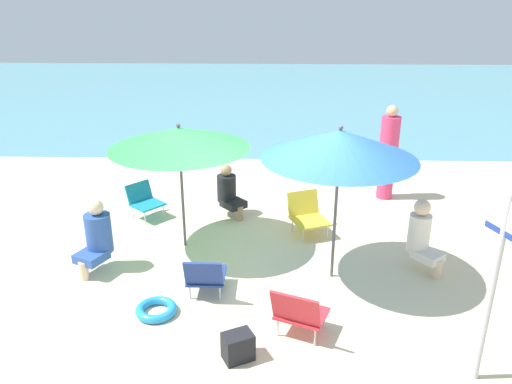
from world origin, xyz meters
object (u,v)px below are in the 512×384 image
at_px(umbrella_blue, 340,145).
at_px(swim_ring, 156,310).
at_px(warning_sign, 497,267).
at_px(beach_bag, 238,346).
at_px(person_c, 97,236).
at_px(person_d, 229,191).
at_px(person_b, 422,235).
at_px(beach_chair_b, 299,312).
at_px(umbrella_green, 179,138).
at_px(person_a, 388,153).
at_px(beach_chair_c, 307,213).
at_px(beach_chair_a, 144,199).
at_px(beach_chair_d, 205,275).

bearing_deg(umbrella_blue, swim_ring, -157.17).
relative_size(warning_sign, beach_bag, 6.37).
height_order(person_c, person_d, person_c).
height_order(person_b, swim_ring, person_b).
bearing_deg(beach_chair_b, umbrella_green, 58.94).
bearing_deg(person_a, person_b, 89.16).
bearing_deg(swim_ring, person_b, 18.91).
height_order(beach_chair_b, person_a, person_a).
distance_m(beach_chair_b, beach_bag, 0.75).
bearing_deg(person_b, beach_chair_c, -164.88).
relative_size(person_d, swim_ring, 1.80).
height_order(person_b, person_d, person_b).
relative_size(beach_chair_a, beach_chair_c, 0.92).
relative_size(umbrella_blue, beach_chair_d, 3.38).
height_order(person_a, swim_ring, person_a).
xyz_separation_m(person_a, warning_sign, (-0.06, -4.64, 0.38)).
bearing_deg(person_d, beach_chair_c, 21.58).
bearing_deg(person_c, person_d, 163.71).
distance_m(person_b, swim_ring, 3.56).
bearing_deg(person_d, warning_sign, -6.56).
height_order(person_a, beach_bag, person_a).
bearing_deg(person_a, person_d, 17.74).
height_order(umbrella_blue, beach_chair_d, umbrella_blue).
bearing_deg(beach_chair_a, umbrella_green, -8.66).
xyz_separation_m(beach_chair_c, person_d, (-1.27, 0.62, 0.12)).
height_order(umbrella_green, beach_chair_d, umbrella_green).
bearing_deg(swim_ring, beach_chair_d, 37.03).
height_order(warning_sign, beach_bag, warning_sign).
xyz_separation_m(umbrella_blue, person_d, (-1.52, 1.93, -1.38)).
relative_size(beach_chair_a, beach_bag, 2.27).
bearing_deg(beach_chair_a, swim_ring, -32.30).
xyz_separation_m(beach_chair_b, warning_sign, (1.70, -0.56, 0.90)).
distance_m(umbrella_blue, umbrella_green, 2.24).
bearing_deg(person_d, umbrella_blue, -4.09).
distance_m(umbrella_green, person_c, 1.70).
relative_size(beach_chair_a, person_a, 0.40).
xyz_separation_m(person_b, swim_ring, (-3.34, -1.14, -0.45)).
xyz_separation_m(beach_chair_a, person_b, (4.12, -1.58, 0.20)).
bearing_deg(beach_chair_d, beach_chair_b, -125.15).
height_order(beach_chair_c, warning_sign, warning_sign).
bearing_deg(beach_chair_b, person_b, -25.97).
bearing_deg(beach_chair_b, person_a, -1.30).
relative_size(umbrella_green, person_c, 1.96).
height_order(beach_chair_b, beach_bag, beach_chair_b).
bearing_deg(warning_sign, beach_chair_c, 95.73).
distance_m(person_c, warning_sign, 4.79).
bearing_deg(person_a, beach_chair_a, 13.60).
height_order(beach_chair_b, swim_ring, beach_chair_b).
bearing_deg(umbrella_blue, warning_sign, -57.04).
height_order(beach_chair_a, person_b, person_b).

